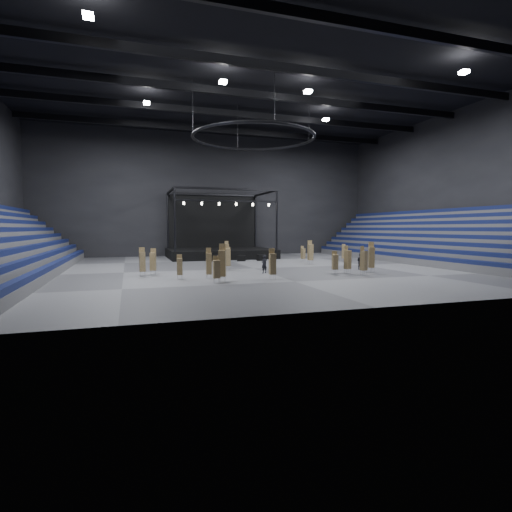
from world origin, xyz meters
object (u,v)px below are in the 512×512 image
object	(u,v)px
chair_stack_7	(348,259)
crew_member	(361,261)
stage	(219,247)
chair_stack_12	(310,252)
chair_stack_13	(227,257)
chair_stack_16	(209,263)
chair_stack_2	(180,266)
chair_stack_0	(217,269)
chair_stack_6	(153,261)
chair_stack_10	(335,262)
chair_stack_15	(371,257)
chair_stack_5	(344,252)
chair_stack_3	(227,251)
man_center	(264,264)
flight_case_mid	(241,258)
flight_case_right	(262,258)
chair_stack_4	(227,254)
chair_stack_8	(272,263)
chair_stack_1	(222,263)
chair_stack_11	(142,261)
flight_case_left	(217,258)
chair_stack_9	(303,253)
chair_stack_14	(364,260)

from	to	relation	value
chair_stack_7	crew_member	world-z (taller)	chair_stack_7
stage	chair_stack_12	xyz separation A→B (m)	(7.63, -13.47, -0.06)
chair_stack_13	chair_stack_16	xyz separation A→B (m)	(-2.89, -5.73, -0.06)
stage	chair_stack_2	bearing A→B (deg)	-109.84
stage	chair_stack_0	world-z (taller)	stage
stage	chair_stack_6	size ratio (longest dim) A/B	6.05
chair_stack_10	chair_stack_12	xyz separation A→B (m)	(2.13, 9.53, 0.30)
stage	chair_stack_15	xyz separation A→B (m)	(9.34, -22.85, -0.02)
chair_stack_5	chair_stack_3	bearing A→B (deg)	-169.13
chair_stack_0	chair_stack_13	size ratio (longest dim) A/B	0.81
chair_stack_2	man_center	bearing A→B (deg)	17.83
chair_stack_5	chair_stack_10	size ratio (longest dim) A/B	1.05
flight_case_mid	chair_stack_2	xyz separation A→B (m)	(-9.37, -15.30, 0.70)
flight_case_right	chair_stack_15	xyz separation A→B (m)	(5.50, -15.49, 1.04)
chair_stack_7	flight_case_right	bearing A→B (deg)	80.16
chair_stack_4	chair_stack_8	world-z (taller)	chair_stack_8
chair_stack_4	chair_stack_8	xyz separation A→B (m)	(0.74, -12.10, 0.03)
chair_stack_6	chair_stack_16	bearing A→B (deg)	-28.84
chair_stack_1	chair_stack_10	world-z (taller)	chair_stack_1
flight_case_mid	chair_stack_6	bearing A→B (deg)	-134.03
chair_stack_8	chair_stack_11	bearing A→B (deg)	155.11
chair_stack_15	man_center	size ratio (longest dim) A/B	1.71
flight_case_left	chair_stack_9	world-z (taller)	chair_stack_9
crew_member	chair_stack_8	bearing A→B (deg)	100.28
chair_stack_15	chair_stack_7	bearing A→B (deg)	-153.04
chair_stack_0	chair_stack_10	bearing A→B (deg)	13.12
chair_stack_2	chair_stack_14	xyz separation A→B (m)	(15.68, -1.78, 0.24)
flight_case_left	chair_stack_7	size ratio (longest dim) A/B	0.48
chair_stack_8	chair_stack_15	size ratio (longest dim) A/B	0.88
chair_stack_5	chair_stack_11	world-z (taller)	chair_stack_11
flight_case_right	chair_stack_6	xyz separation A→B (m)	(-13.87, -11.62, 0.82)
flight_case_mid	flight_case_right	xyz separation A→B (m)	(2.66, 0.03, 0.04)
chair_stack_16	chair_stack_10	bearing A→B (deg)	6.87
chair_stack_10	man_center	size ratio (longest dim) A/B	1.23
chair_stack_10	chair_stack_15	distance (m)	3.87
chair_stack_5	chair_stack_16	distance (m)	22.37
stage	chair_stack_7	size ratio (longest dim) A/B	5.61
stage	chair_stack_13	bearing A→B (deg)	-99.88
chair_stack_11	crew_member	distance (m)	20.56
chair_stack_12	crew_member	bearing A→B (deg)	-70.45
chair_stack_7	chair_stack_16	world-z (taller)	chair_stack_16
stage	chair_stack_3	size ratio (longest dim) A/B	5.53
chair_stack_2	man_center	distance (m)	8.07
stage	chair_stack_8	xyz separation A→B (m)	(-1.17, -24.96, -0.17)
chair_stack_9	chair_stack_11	world-z (taller)	chair_stack_11
chair_stack_7	chair_stack_5	bearing A→B (deg)	41.11
chair_stack_13	chair_stack_7	bearing A→B (deg)	-32.96
crew_member	chair_stack_14	bearing A→B (deg)	139.53
stage	chair_stack_3	world-z (taller)	stage
chair_stack_10	chair_stack_13	bearing A→B (deg)	158.04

